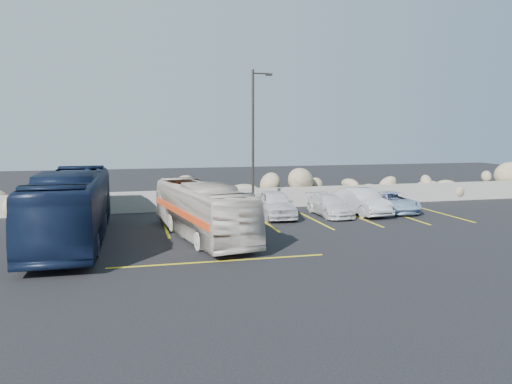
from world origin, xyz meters
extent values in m
plane|color=black|center=(0.00, 0.00, 0.00)|extent=(90.00, 90.00, 0.00)
cube|color=gray|center=(0.00, 12.00, 0.60)|extent=(60.00, 0.40, 1.20)
cube|color=gold|center=(-2.50, 7.00, 0.01)|extent=(0.12, 5.00, 0.01)
cube|color=gold|center=(2.60, 7.00, 0.01)|extent=(0.12, 5.00, 0.01)
cube|color=gold|center=(5.30, 7.00, 0.01)|extent=(0.12, 5.00, 0.01)
cube|color=gold|center=(7.90, 7.00, 0.01)|extent=(0.12, 5.00, 0.01)
cube|color=gold|center=(10.50, 7.00, 0.01)|extent=(0.12, 5.00, 0.01)
cube|color=gold|center=(13.10, 7.00, 0.01)|extent=(0.12, 5.00, 0.01)
cube|color=gold|center=(-1.00, 0.20, 0.01)|extent=(8.00, 0.12, 0.01)
cylinder|color=#2B2926|center=(2.50, 9.50, 4.00)|extent=(0.14, 0.14, 8.00)
cylinder|color=#2B2926|center=(2.95, 9.50, 7.80)|extent=(0.90, 0.08, 0.08)
cube|color=#2B2926|center=(3.40, 9.50, 7.75)|extent=(0.35, 0.18, 0.12)
imported|color=beige|center=(-1.04, 4.41, 1.23)|extent=(3.64, 9.03, 2.45)
imported|color=black|center=(-6.54, 4.70, 1.52)|extent=(2.65, 10.97, 3.05)
imported|color=silver|center=(3.52, 8.59, 0.73)|extent=(1.92, 4.37, 1.47)
imported|color=silver|center=(8.58, 8.37, 0.72)|extent=(1.89, 4.49, 1.44)
imported|color=silver|center=(6.61, 8.29, 0.57)|extent=(1.71, 3.99, 1.15)
imported|color=#90ABCD|center=(10.69, 8.67, 0.57)|extent=(1.98, 4.17, 1.15)
camera|label=1|loc=(-3.95, -17.33, 4.79)|focal=35.00mm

